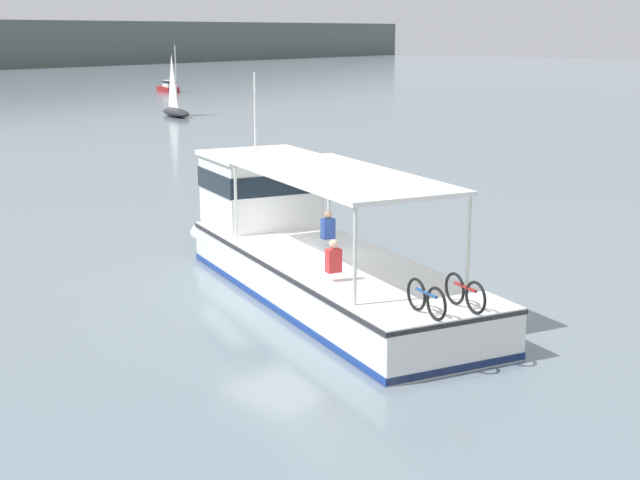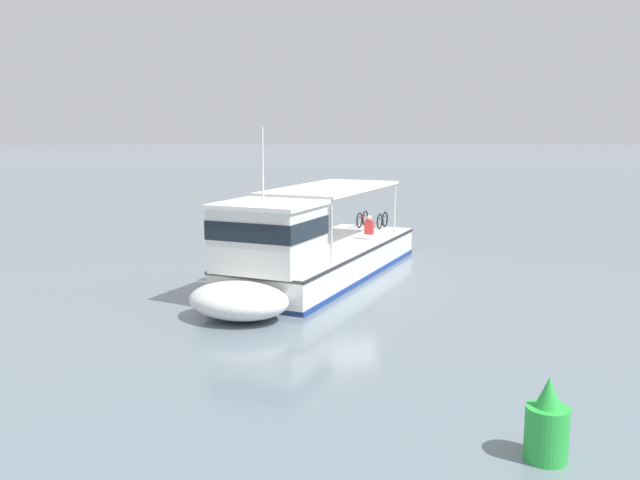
% 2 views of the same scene
% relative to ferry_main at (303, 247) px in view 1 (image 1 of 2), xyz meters
% --- Properties ---
extents(ground_plane, '(400.00, 400.00, 0.00)m').
position_rel_ferry_main_xyz_m(ground_plane, '(-1.13, -0.13, -1.01)').
color(ground_plane, slate).
extents(ferry_main, '(8.43, 12.75, 5.32)m').
position_rel_ferry_main_xyz_m(ferry_main, '(0.00, 0.00, 0.00)').
color(ferry_main, white).
rests_on(ferry_main, ground).
extents(motorboat_horizon_east, '(2.61, 3.82, 1.26)m').
position_rel_ferry_main_xyz_m(motorboat_horizon_east, '(50.69, 58.45, -0.47)').
color(motorboat_horizon_east, maroon).
rests_on(motorboat_horizon_east, ground).
extents(sailboat_mid_channel, '(3.33, 4.94, 5.40)m').
position_rel_ferry_main_xyz_m(sailboat_mid_channel, '(31.22, 37.14, -0.47)').
color(sailboat_mid_channel, '#232328').
rests_on(sailboat_mid_channel, ground).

